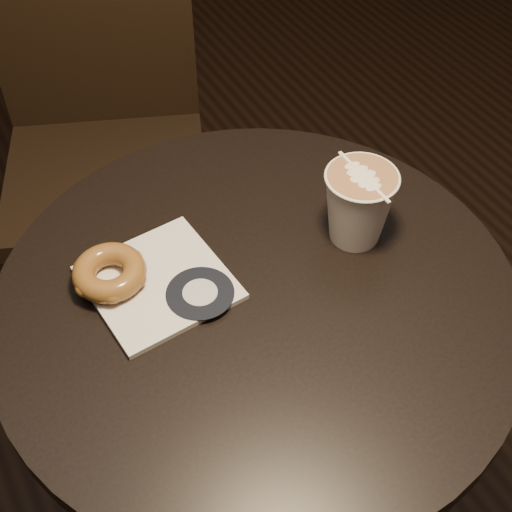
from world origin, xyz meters
name	(u,v)px	position (x,y,z in m)	size (l,w,h in m)	color
cafe_table	(257,375)	(0.00, 0.00, 0.55)	(0.70, 0.70, 0.75)	black
chair	(99,103)	(0.02, 0.72, 0.59)	(0.54, 0.54, 1.06)	black
pastry_bag	(158,282)	(-0.11, 0.08, 0.75)	(0.17, 0.17, 0.01)	silver
doughnut	(109,272)	(-0.16, 0.11, 0.77)	(0.10, 0.10, 0.03)	brown
latte_cup	(358,207)	(0.17, 0.03, 0.81)	(0.10, 0.10, 0.11)	white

